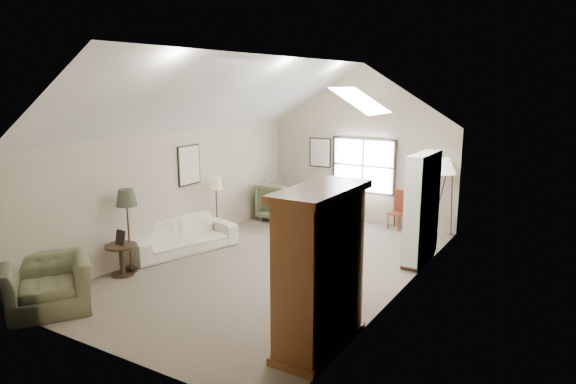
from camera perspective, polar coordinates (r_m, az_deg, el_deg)
The scene contains 18 objects.
room_shell at distance 9.58m, azimuth -1.25°, elevation 10.20°, with size 5.01×8.01×4.00m.
window at distance 13.22m, azimuth 8.37°, elevation 2.91°, with size 1.72×0.08×1.42m, color black.
skylight at distance 9.78m, azimuth 8.20°, elevation 10.19°, with size 0.80×1.20×0.52m, color white, non-canonical shape.
wall_art at distance 12.36m, azimuth -3.79°, elevation 3.69°, with size 1.97×3.71×0.88m.
armoire at distance 6.85m, azimuth 3.58°, elevation -8.62°, with size 0.60×1.50×2.20m, color brown.
tv_alcove at distance 10.36m, azimuth 14.68°, elevation -1.56°, with size 0.32×1.30×2.10m, color white.
media_console at distance 10.59m, azimuth 14.33°, elevation -6.02°, with size 0.34×1.18×0.60m, color #382316.
tv_panel at distance 10.42m, azimuth 14.51°, elevation -2.78°, with size 0.05×0.90×0.55m, color black.
sofa at distance 11.13m, azimuth -11.78°, elevation -4.80°, with size 2.33×0.91×0.68m, color beige.
armchair_near at distance 9.00m, azimuth -25.19°, elevation -9.32°, with size 1.27×1.11×0.82m, color #696E4D.
armchair_far at distance 13.36m, azimuth -0.43°, elevation -1.00°, with size 1.07×1.10×1.01m, color brown.
coffee_table at distance 11.35m, azimuth 1.08°, elevation -4.85°, with size 0.86×0.48×0.44m, color #342015.
bowl at distance 11.28m, azimuth 1.09°, elevation -3.66°, with size 0.21×0.21×0.05m, color #391F17.
side_table at distance 10.09m, azimuth -17.97°, elevation -7.19°, with size 0.58×0.58×0.58m, color #342615.
side_chair at distance 12.82m, azimuth 12.03°, elevation -1.96°, with size 0.37×0.37×0.95m, color maroon.
tripod_lamp at distance 12.42m, azimuth 16.79°, elevation -0.44°, with size 0.55×0.55×1.88m, color silver, non-canonical shape.
dark_lamp at distance 10.06m, azimuth -17.30°, elevation -4.09°, with size 0.39×0.39×1.63m, color #2A2F21, non-canonical shape.
tan_lamp at distance 11.90m, azimuth -7.95°, elevation -1.61°, with size 0.29×0.29×1.46m, color tan, non-canonical shape.
Camera 1 is at (5.12, -8.10, 3.51)m, focal length 32.00 mm.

